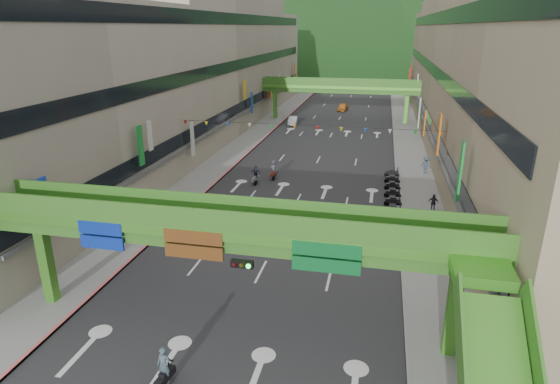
{
  "coord_description": "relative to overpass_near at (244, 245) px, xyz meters",
  "views": [
    {
      "loc": [
        6.98,
        -14.34,
        15.23
      ],
      "look_at": [
        0.0,
        18.0,
        3.5
      ],
      "focal_mm": 30.0,
      "sensor_mm": 36.0,
      "label": 1
    }
  ],
  "objects": [
    {
      "name": "parked_scooter_row",
      "position": [
        7.69,
        23.93,
        -4.68
      ],
      "size": [
        1.6,
        11.55,
        1.08
      ],
      "color": "black",
      "rests_on": "ground"
    },
    {
      "name": "car_yellow",
      "position": [
        -1.15,
        70.47,
        -4.5
      ],
      "size": [
        1.96,
        4.27,
        1.42
      ],
      "primitive_type": "imported",
      "rotation": [
        0.0,
        0.0,
        -0.07
      ],
      "color": "orange",
      "rests_on": "ground"
    },
    {
      "name": "scooter_rider_mid",
      "position": [
        1.3,
        8.89,
        -4.25
      ],
      "size": [
        0.84,
        1.59,
        1.87
      ],
      "color": "black",
      "rests_on": "ground"
    },
    {
      "name": "pedestrian_red",
      "position": [
        11.27,
        2.62,
        -4.29
      ],
      "size": [
        0.98,
        0.82,
        1.82
      ],
      "primitive_type": "imported",
      "rotation": [
        0.0,
        0.0,
        0.16
      ],
      "color": "#B20205",
      "rests_on": "ground"
    },
    {
      "name": "building_row_right",
      "position": [
        18.0,
        44.62,
        4.25
      ],
      "size": [
        12.8,
        95.0,
        19.0
      ],
      "color": "gray",
      "rests_on": "ground"
    },
    {
      "name": "road_slab",
      "position": [
        -0.93,
        44.62,
        -5.2
      ],
      "size": [
        18.0,
        140.0,
        0.02
      ],
      "primitive_type": "cube",
      "color": "#28282B",
      "rests_on": "ground"
    },
    {
      "name": "pedestrian_dark",
      "position": [
        11.01,
        19.79,
        -4.43
      ],
      "size": [
        0.95,
        0.5,
        1.55
      ],
      "primitive_type": "imported",
      "rotation": [
        0.0,
        0.0,
        -0.14
      ],
      "color": "#24222B",
      "rests_on": "ground"
    },
    {
      "name": "building_row_left",
      "position": [
        -19.86,
        44.62,
        4.25
      ],
      "size": [
        12.8,
        95.0,
        19.0
      ],
      "color": "#9E937F",
      "rests_on": "ground"
    },
    {
      "name": "hill_right",
      "position": [
        24.07,
        174.62,
        -5.21
      ],
      "size": [
        208.0,
        176.0,
        128.0
      ],
      "primitive_type": "ellipsoid",
      "color": "#1C4419",
      "rests_on": "ground"
    },
    {
      "name": "scooter_rider_left",
      "position": [
        -5.98,
        24.2,
        -4.22
      ],
      "size": [
        1.02,
        1.58,
        1.98
      ],
      "color": "gray",
      "rests_on": "ground"
    },
    {
      "name": "overpass_near",
      "position": [
        0.0,
        0.0,
        0.0
      ],
      "size": [
        28.0,
        12.27,
        7.1
      ],
      "color": "#4C9E2D",
      "rests_on": "ground"
    },
    {
      "name": "curb_left",
      "position": [
        -10.03,
        44.62,
        -5.12
      ],
      "size": [
        0.2,
        140.0,
        0.18
      ],
      "primitive_type": "cube",
      "color": "#CC5959",
      "rests_on": "ground"
    },
    {
      "name": "sidewalk_right",
      "position": [
        10.07,
        44.62,
        -5.13
      ],
      "size": [
        4.0,
        140.0,
        0.15
      ],
      "primitive_type": "cube",
      "color": "gray",
      "rests_on": "ground"
    },
    {
      "name": "curb_right",
      "position": [
        8.17,
        44.62,
        -5.12
      ],
      "size": [
        0.2,
        140.0,
        0.18
      ],
      "primitive_type": "cube",
      "color": "gray",
      "rests_on": "ground"
    },
    {
      "name": "bunting_string",
      "position": [
        -0.93,
        24.62,
        0.75
      ],
      "size": [
        26.0,
        0.36,
        0.47
      ],
      "color": "black",
      "rests_on": "ground"
    },
    {
      "name": "scooter_rider_far",
      "position": [
        -4.53,
        26.17,
        -4.17
      ],
      "size": [
        0.91,
        1.59,
        2.04
      ],
      "color": "maroon",
      "rests_on": "ground"
    },
    {
      "name": "overpass_far",
      "position": [
        -0.93,
        59.62,
        0.2
      ],
      "size": [
        28.0,
        2.2,
        7.1
      ],
      "color": "#4C9E2D",
      "rests_on": "ground"
    },
    {
      "name": "scooter_rider_near",
      "position": [
        -2.49,
        -4.38,
        -4.24
      ],
      "size": [
        0.67,
        1.6,
        2.07
      ],
      "color": "black",
      "rests_on": "ground"
    },
    {
      "name": "hill_left",
      "position": [
        -15.93,
        154.62,
        -5.21
      ],
      "size": [
        168.0,
        140.0,
        112.0
      ],
      "primitive_type": "ellipsoid",
      "color": "#1C4419",
      "rests_on": "ground"
    },
    {
      "name": "car_silver",
      "position": [
        -7.93,
        55.21,
        -4.54
      ],
      "size": [
        1.76,
        4.17,
        1.34
      ],
      "primitive_type": "imported",
      "rotation": [
        0.0,
        0.0,
        0.08
      ],
      "color": "#9F9FA6",
      "rests_on": "ground"
    },
    {
      "name": "pedestrian_blue",
      "position": [
        11.27,
        31.25,
        -4.3
      ],
      "size": [
        1.01,
        0.89,
        1.82
      ],
      "primitive_type": "imported",
      "rotation": [
        0.0,
        0.0,
        2.62
      ],
      "color": "#334658",
      "rests_on": "ground"
    },
    {
      "name": "sidewalk_left",
      "position": [
        -11.93,
        44.62,
        -5.13
      ],
      "size": [
        4.0,
        140.0,
        0.15
      ],
      "primitive_type": "cube",
      "color": "gray",
      "rests_on": "ground"
    }
  ]
}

